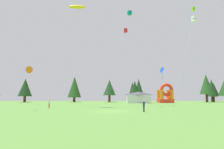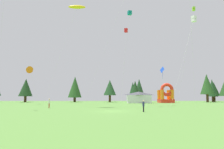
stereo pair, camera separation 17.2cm
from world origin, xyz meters
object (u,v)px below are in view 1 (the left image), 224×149
(kite_teal_box, at_px, (130,13))
(kite_lime_box, at_px, (193,10))
(kite_red_box, at_px, (126,31))
(inflatable_yellow_castle, at_px, (166,96))
(festival_tent, at_px, (138,97))
(kite_white_box, at_px, (194,19))
(kite_orange_delta, at_px, (30,70))
(person_midfield, at_px, (49,102))
(kite_yellow_parafoil, at_px, (77,7))
(kite_blue_diamond, at_px, (163,71))
(person_left_edge, at_px, (144,105))

(kite_teal_box, bearing_deg, kite_lime_box, 3.46)
(kite_red_box, bearing_deg, inflatable_yellow_castle, 18.98)
(kite_red_box, distance_m, festival_tent, 20.73)
(kite_white_box, height_order, inflatable_yellow_castle, kite_white_box)
(kite_orange_delta, xyz_separation_m, kite_white_box, (35.70, -19.80, 6.55))
(kite_teal_box, relative_size, inflatable_yellow_castle, 3.29)
(kite_white_box, relative_size, kite_teal_box, 0.80)
(inflatable_yellow_castle, bearing_deg, person_midfield, -135.93)
(kite_white_box, bearing_deg, kite_red_box, 110.71)
(kite_red_box, bearing_deg, kite_orange_delta, -167.47)
(kite_yellow_parafoil, xyz_separation_m, person_midfield, (-4.09, -2.89, -18.94))
(kite_orange_delta, distance_m, festival_tent, 31.97)
(kite_teal_box, height_order, festival_tent, kite_teal_box)
(kite_teal_box, relative_size, person_midfield, 11.86)
(kite_red_box, height_order, festival_tent, kite_red_box)
(kite_orange_delta, bearing_deg, festival_tent, 15.62)
(kite_blue_diamond, relative_size, person_midfield, 5.00)
(kite_red_box, bearing_deg, kite_yellow_parafoil, -119.73)
(inflatable_yellow_castle, bearing_deg, kite_lime_box, -88.88)
(inflatable_yellow_castle, relative_size, festival_tent, 0.87)
(kite_lime_box, bearing_deg, kite_teal_box, -176.54)
(kite_lime_box, xyz_separation_m, inflatable_yellow_castle, (-0.43, 21.82, -18.72))
(kite_lime_box, distance_m, person_midfield, 35.69)
(kite_blue_diamond, bearing_deg, kite_teal_box, -154.04)
(kite_white_box, bearing_deg, kite_teal_box, 144.98)
(kite_teal_box, bearing_deg, kite_white_box, -35.02)
(kite_red_box, bearing_deg, kite_white_box, -69.29)
(kite_orange_delta, bearing_deg, kite_yellow_parafoil, -45.36)
(person_midfield, xyz_separation_m, inflatable_yellow_castle, (28.60, 27.69, 1.19))
(kite_lime_box, height_order, person_left_edge, kite_lime_box)
(kite_yellow_parafoil, xyz_separation_m, kite_white_box, (21.30, -5.22, -4.44))
(kite_teal_box, xyz_separation_m, inflatable_yellow_castle, (13.67, 22.68, -17.42))
(kite_orange_delta, xyz_separation_m, kite_blue_diamond, (33.00, -8.68, -1.11))
(kite_yellow_parafoil, relative_size, kite_teal_box, 1.02)
(kite_red_box, distance_m, kite_yellow_parafoil, 23.54)
(kite_white_box, height_order, person_midfield, kite_white_box)
(kite_red_box, bearing_deg, kite_lime_box, -52.59)
(kite_yellow_parafoil, bearing_deg, kite_blue_diamond, 17.60)
(kite_yellow_parafoil, distance_m, person_left_edge, 25.03)
(kite_red_box, xyz_separation_m, inflatable_yellow_castle, (12.88, 4.43, -19.72))
(kite_yellow_parafoil, height_order, kite_teal_box, kite_yellow_parafoil)
(kite_white_box, relative_size, person_midfield, 9.48)
(kite_red_box, height_order, kite_lime_box, kite_red_box)
(kite_yellow_parafoil, height_order, person_midfield, kite_yellow_parafoil)
(kite_white_box, bearing_deg, kite_yellow_parafoil, 166.23)
(kite_orange_delta, distance_m, person_left_edge, 37.63)
(kite_red_box, height_order, kite_blue_diamond, kite_red_box)
(kite_orange_delta, relative_size, kite_teal_box, 0.49)
(person_midfield, bearing_deg, kite_lime_box, -79.35)
(person_left_edge, relative_size, person_midfield, 0.92)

